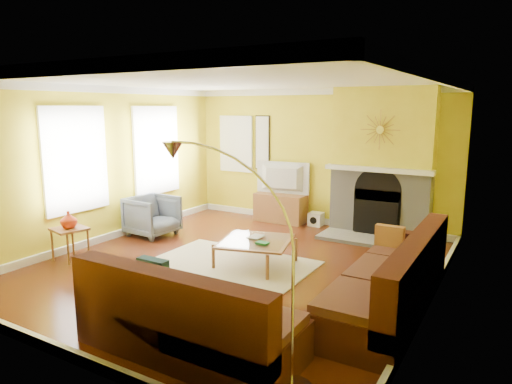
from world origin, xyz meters
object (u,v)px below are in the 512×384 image
Objects in this scene: arc_lamp at (235,265)px; armchair at (152,216)px; coffee_table at (256,253)px; sectional_sofa at (290,269)px; media_console at (281,208)px; side_table at (71,244)px.

armchair is at bearing 141.56° from arc_lamp.
coffee_table is 0.49× the size of arc_lamp.
sectional_sofa reaches higher than media_console.
side_table is 4.17m from arc_lamp.
sectional_sofa is 3.57× the size of media_console.
arc_lamp is at bearing -81.58° from sectional_sofa.
media_console is 5.62m from arc_lamp.
side_table is (-2.61, -1.23, 0.06)m from coffee_table.
media_console is 2.07× the size of side_table.
armchair is at bearing -126.06° from media_console.
coffee_table is 1.97× the size of side_table.
sectional_sofa is 3.67m from side_table.
sectional_sofa reaches higher than armchair.
sectional_sofa is 4.65× the size of armchair.
arc_lamp reaches higher than media_console.
sectional_sofa is 4.09m from media_console.
arc_lamp is at bearing -66.68° from media_console.
sectional_sofa is at bearing -108.29° from armchair.
media_console is 4.17m from side_table.
side_table is at bearing -154.73° from coffee_table.
armchair is at bearing 169.59° from coffee_table.
coffee_table is 1.24× the size of armchair.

